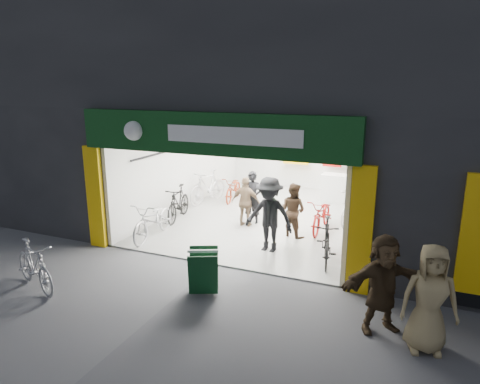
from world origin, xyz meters
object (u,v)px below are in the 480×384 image
Objects in this scene: pedestrian_near at (430,299)px; sandwich_board at (203,270)px; bike_right_front at (327,241)px; bike_left_front at (154,220)px; parked_bike at (34,266)px.

sandwich_board is (-4.08, 0.31, -0.39)m from pedestrian_near.
bike_right_front is at bearing 115.30° from pedestrian_near.
sandwich_board is at bearing -44.48° from bike_left_front.
sandwich_board is (3.23, 1.18, -0.02)m from parked_bike.
parked_bike is at bearing 174.36° from pedestrian_near.
bike_right_front is 6.32m from parked_bike.
bike_right_front reaches higher than sandwich_board.
bike_left_front is at bearing 146.84° from pedestrian_near.
bike_left_front is 1.17× the size of parked_bike.
bike_left_front is at bearing 115.53° from sandwich_board.
pedestrian_near is at bearing -25.18° from bike_left_front.
pedestrian_near reaches higher than sandwich_board.
sandwich_board is at bearing -48.70° from parked_bike.
bike_right_front is 3.14m from sandwich_board.
parked_bike is 7.37m from pedestrian_near.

